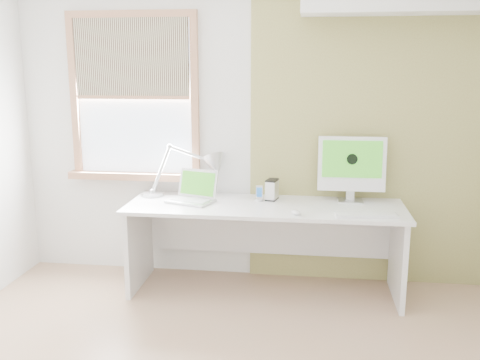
% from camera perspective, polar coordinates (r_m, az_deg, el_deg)
% --- Properties ---
extents(room, '(4.04, 3.54, 2.64)m').
position_cam_1_polar(room, '(2.75, -2.85, 1.52)').
color(room, tan).
rests_on(room, ground).
extents(accent_wall, '(2.00, 0.02, 2.60)m').
position_cam_1_polar(accent_wall, '(4.46, 14.10, 5.28)').
color(accent_wall, olive).
rests_on(accent_wall, room).
extents(window, '(1.20, 0.14, 1.42)m').
position_cam_1_polar(window, '(4.63, -11.41, 8.69)').
color(window, '#AF7757').
rests_on(window, room).
extents(desk, '(2.20, 0.70, 0.73)m').
position_cam_1_polar(desk, '(4.31, 2.75, -5.01)').
color(desk, silver).
rests_on(desk, room).
extents(desk_lamp, '(0.80, 0.37, 0.44)m').
position_cam_1_polar(desk_lamp, '(4.47, -3.93, 1.25)').
color(desk_lamp, silver).
rests_on(desk_lamp, desk).
extents(laptop, '(0.42, 0.38, 0.25)m').
position_cam_1_polar(laptop, '(4.33, -5.02, -1.46)').
color(laptop, silver).
rests_on(laptop, desk).
extents(phone_dock, '(0.07, 0.07, 0.13)m').
position_cam_1_polar(phone_dock, '(4.31, 2.09, -1.81)').
color(phone_dock, silver).
rests_on(phone_dock, desk).
extents(external_drive, '(0.11, 0.15, 0.17)m').
position_cam_1_polar(external_drive, '(4.35, 3.47, -1.05)').
color(external_drive, silver).
rests_on(external_drive, desk).
extents(imac, '(0.54, 0.18, 0.53)m').
position_cam_1_polar(imac, '(4.35, 11.97, 1.57)').
color(imac, silver).
rests_on(imac, desk).
extents(keyboard, '(0.47, 0.17, 0.02)m').
position_cam_1_polar(keyboard, '(3.99, 13.49, -3.69)').
color(keyboard, white).
rests_on(keyboard, desk).
extents(mouse, '(0.09, 0.12, 0.03)m').
position_cam_1_polar(mouse, '(3.95, 6.05, -3.49)').
color(mouse, white).
rests_on(mouse, desk).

